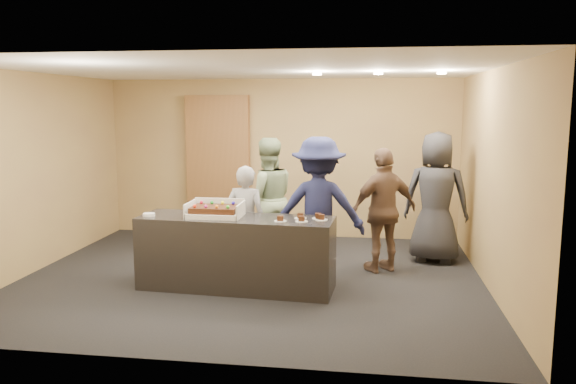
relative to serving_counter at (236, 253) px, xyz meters
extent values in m
plane|color=black|center=(0.10, 0.45, -0.45)|extent=(6.00, 6.00, 0.00)
plane|color=white|center=(0.10, 0.45, 2.25)|extent=(6.00, 6.00, 0.00)
cube|color=tan|center=(0.10, 2.95, 0.90)|extent=(6.00, 0.04, 2.70)
cube|color=tan|center=(0.10, -2.05, 0.90)|extent=(6.00, 0.04, 2.70)
cube|color=tan|center=(-2.90, 0.45, 0.90)|extent=(0.04, 5.00, 2.70)
cube|color=tan|center=(3.10, 0.45, 0.90)|extent=(0.04, 5.00, 2.70)
cube|color=black|center=(0.00, 0.00, 0.00)|extent=(2.44, 0.85, 0.90)
cube|color=brown|center=(-0.99, 2.86, 0.76)|extent=(1.10, 0.15, 2.43)
cube|color=white|center=(-0.26, 0.00, 0.48)|extent=(0.64, 0.45, 0.06)
cube|color=white|center=(-0.58, 0.00, 0.54)|extent=(0.02, 0.45, 0.18)
cube|color=white|center=(0.06, 0.00, 0.54)|extent=(0.02, 0.45, 0.18)
cube|color=white|center=(-0.26, 0.22, 0.55)|extent=(0.64, 0.02, 0.20)
cube|color=#35150C|center=(-0.26, 0.00, 0.54)|extent=(0.57, 0.39, 0.07)
sphere|color=red|center=(-0.47, 0.14, 0.60)|extent=(0.04, 0.04, 0.04)
sphere|color=#199B24|center=(-0.34, 0.14, 0.60)|extent=(0.04, 0.04, 0.04)
sphere|color=#FFF81A|center=(-0.20, 0.14, 0.60)|extent=(0.04, 0.04, 0.04)
sphere|color=#2A1BEA|center=(-0.06, 0.14, 0.60)|extent=(0.04, 0.04, 0.04)
sphere|color=red|center=(-0.47, -0.14, 0.60)|extent=(0.04, 0.04, 0.04)
sphere|color=#C02997|center=(-0.34, -0.14, 0.60)|extent=(0.04, 0.04, 0.04)
sphere|color=orange|center=(-0.20, -0.14, 0.60)|extent=(0.04, 0.04, 0.04)
sphere|color=green|center=(-0.06, -0.14, 0.60)|extent=(0.04, 0.04, 0.04)
cylinder|color=white|center=(-1.08, -0.09, 0.47)|extent=(0.15, 0.15, 0.04)
cylinder|color=white|center=(0.58, -0.17, 0.45)|extent=(0.15, 0.15, 0.01)
cube|color=#35150C|center=(0.58, -0.17, 0.49)|extent=(0.07, 0.06, 0.06)
cylinder|color=white|center=(0.79, 0.03, 0.45)|extent=(0.15, 0.15, 0.01)
cube|color=#35150C|center=(0.79, 0.03, 0.49)|extent=(0.07, 0.06, 0.06)
cylinder|color=white|center=(0.83, -0.15, 0.45)|extent=(0.15, 0.15, 0.01)
cube|color=#35150C|center=(0.83, -0.15, 0.49)|extent=(0.07, 0.06, 0.06)
cylinder|color=white|center=(1.01, 0.05, 0.45)|extent=(0.15, 0.15, 0.01)
cube|color=#35150C|center=(1.01, 0.05, 0.49)|extent=(0.07, 0.06, 0.06)
cylinder|color=white|center=(1.05, -0.02, 0.45)|extent=(0.15, 0.15, 0.01)
cube|color=#35150C|center=(1.05, -0.02, 0.49)|extent=(0.07, 0.06, 0.06)
imported|color=#97979B|center=(0.01, 0.52, 0.29)|extent=(0.57, 0.41, 1.48)
imported|color=gray|center=(0.13, 1.39, 0.45)|extent=(1.07, 0.96, 1.80)
imported|color=#1A1E46|center=(0.97, 0.54, 0.48)|extent=(1.25, 0.78, 1.86)
imported|color=brown|center=(1.81, 1.01, 0.40)|extent=(1.07, 0.87, 1.70)
imported|color=#26262B|center=(2.57, 1.61, 0.50)|extent=(1.01, 0.75, 1.90)
cylinder|color=#FFEAC6|center=(0.90, 0.95, 2.22)|extent=(0.12, 0.12, 0.03)
cylinder|color=#FFEAC6|center=(1.70, 0.95, 2.22)|extent=(0.12, 0.12, 0.03)
cylinder|color=#FFEAC6|center=(2.50, 0.95, 2.22)|extent=(0.12, 0.12, 0.03)
camera|label=1|loc=(1.60, -6.58, 1.80)|focal=35.00mm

